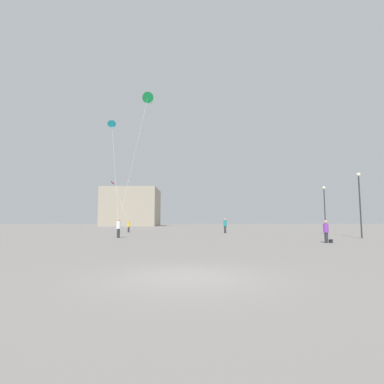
% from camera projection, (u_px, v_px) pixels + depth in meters
% --- Properties ---
extents(ground_plane, '(300.00, 300.00, 0.00)m').
position_uv_depth(ground_plane, '(186.00, 277.00, 8.03)').
color(ground_plane, gray).
extents(person_in_purple, '(0.34, 0.34, 1.58)m').
position_uv_depth(person_in_purple, '(326.00, 230.00, 20.44)').
color(person_in_purple, '#2D2D33').
rests_on(person_in_purple, ground_plane).
extents(person_in_white, '(0.39, 0.39, 1.78)m').
position_uv_depth(person_in_white, '(118.00, 227.00, 26.61)').
color(person_in_white, '#2D2D33').
rests_on(person_in_white, ground_plane).
extents(person_in_teal, '(0.40, 0.40, 1.86)m').
position_uv_depth(person_in_teal, '(225.00, 225.00, 36.77)').
color(person_in_teal, '#2D2D33').
rests_on(person_in_teal, ground_plane).
extents(person_in_yellow, '(0.35, 0.35, 1.61)m').
position_uv_depth(person_in_yellow, '(129.00, 226.00, 39.31)').
color(person_in_yellow, '#2D2D33').
rests_on(person_in_yellow, ground_plane).
extents(kite_emerald_diamond, '(2.88, 2.43, 13.26)m').
position_uv_depth(kite_emerald_diamond, '(148.00, 98.00, 29.67)').
color(kite_emerald_diamond, green).
extents(kite_cyan_diamond, '(2.32, 3.53, 10.76)m').
position_uv_depth(kite_cyan_diamond, '(112.00, 125.00, 30.62)').
color(kite_cyan_diamond, '#1EB2C6').
extents(kite_crimson_diamond, '(4.53, 6.70, 6.58)m').
position_uv_depth(kite_crimson_diamond, '(113.00, 183.00, 46.04)').
color(kite_crimson_diamond, red).
extents(building_left_hall, '(16.03, 16.35, 11.29)m').
position_uv_depth(building_left_hall, '(132.00, 207.00, 89.22)').
color(building_left_hall, '#A39984').
rests_on(building_left_hall, ground_plane).
extents(lamppost_east, '(0.36, 0.36, 5.88)m').
position_uv_depth(lamppost_east, '(360.00, 195.00, 26.23)').
color(lamppost_east, '#2D2D30').
rests_on(lamppost_east, ground_plane).
extents(lamppost_west, '(0.36, 0.36, 5.52)m').
position_uv_depth(lamppost_west, '(324.00, 202.00, 33.63)').
color(lamppost_west, '#2D2D30').
rests_on(lamppost_west, ground_plane).
extents(handbag_beside_flyer, '(0.34, 0.31, 0.24)m').
position_uv_depth(handbag_beside_flyer, '(331.00, 241.00, 20.46)').
color(handbag_beside_flyer, black).
rests_on(handbag_beside_flyer, ground_plane).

